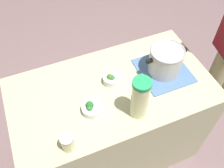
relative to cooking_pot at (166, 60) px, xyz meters
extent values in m
plane|color=#745C60|center=(-0.39, -0.01, -0.99)|extent=(8.00, 8.00, 0.00)
cube|color=#ADAC88|center=(-0.39, -0.01, -0.55)|extent=(1.34, 0.73, 0.88)
cube|color=#4A6D9D|center=(0.00, 0.00, -0.10)|extent=(0.33, 0.35, 0.01)
cylinder|color=#B7B7BC|center=(0.00, 0.00, -0.01)|extent=(0.22, 0.22, 0.18)
torus|color=#99999E|center=(0.00, 0.00, 0.08)|extent=(0.23, 0.23, 0.01)
cube|color=black|center=(-0.13, 0.00, 0.04)|extent=(0.04, 0.02, 0.02)
cube|color=black|center=(0.13, 0.00, 0.04)|extent=(0.04, 0.02, 0.02)
cylinder|color=beige|center=(-0.31, -0.23, 0.03)|extent=(0.10, 0.10, 0.27)
cylinder|color=#1E8E52|center=(-0.31, -0.23, 0.18)|extent=(0.11, 0.11, 0.02)
ellipsoid|color=yellow|center=(-0.30, -0.23, 0.09)|extent=(0.04, 0.04, 0.01)
cylinder|color=beige|center=(-0.76, -0.29, -0.06)|extent=(0.07, 0.07, 0.10)
cylinder|color=#B2AD99|center=(-0.76, -0.29, 0.00)|extent=(0.08, 0.08, 0.01)
cylinder|color=silver|center=(-0.37, 0.05, -0.08)|extent=(0.10, 0.10, 0.05)
ellipsoid|color=#336431|center=(-0.37, 0.04, -0.06)|extent=(0.04, 0.04, 0.05)
ellipsoid|color=#396622|center=(-0.38, 0.05, -0.06)|extent=(0.05, 0.05, 0.05)
cylinder|color=silver|center=(-0.56, -0.12, -0.08)|extent=(0.13, 0.13, 0.05)
ellipsoid|color=#216827|center=(-0.57, -0.11, -0.05)|extent=(0.05, 0.05, 0.06)
ellipsoid|color=#317037|center=(-0.58, -0.12, -0.06)|extent=(0.04, 0.04, 0.05)
ellipsoid|color=#3C631D|center=(-0.58, -0.11, -0.06)|extent=(0.04, 0.04, 0.04)
cylinder|color=tan|center=(0.51, -0.04, -0.53)|extent=(0.14, 0.14, 0.91)
camera|label=1|loc=(-0.77, -0.93, 1.20)|focal=40.47mm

